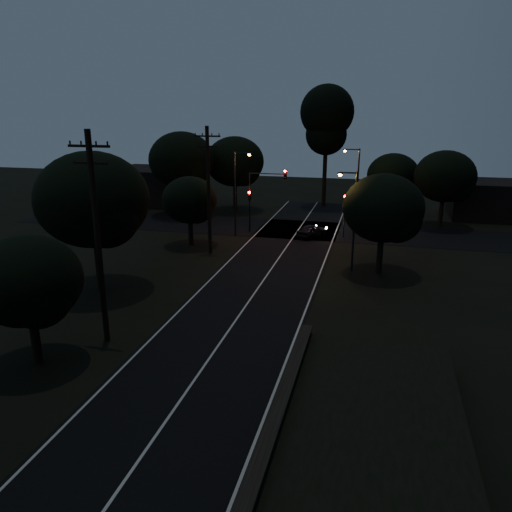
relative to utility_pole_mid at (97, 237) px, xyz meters
The scene contains 21 objects.
road_surface 18.13m from the utility_pole_mid, 69.58° to the left, with size 60.00×70.00×0.03m.
utility_pole_mid is the anchor object (origin of this frame).
utility_pole_far 17.00m from the utility_pole_mid, 90.00° to the left, with size 2.20×0.30×10.50m.
tree_left_b 3.93m from the utility_pole_mid, 120.42° to the right, with size 5.05×5.05×6.42m.
tree_left_c 8.06m from the utility_pole_mid, 121.75° to the left, with size 7.37×7.37×9.31m.
tree_left_d 19.13m from the utility_pole_mid, 97.02° to the left, with size 4.84×4.84×6.15m.
tree_far_nw 34.97m from the utility_pole_mid, 94.52° to the left, with size 6.82×6.82×8.64m.
tree_far_w 31.81m from the utility_pole_mid, 104.09° to the left, with size 7.31×7.31×9.33m.
tree_far_ne 38.07m from the utility_pole_mid, 66.46° to the left, with size 5.62×5.62×7.11m.
tree_far_e 37.75m from the utility_pole_mid, 57.62° to the left, with size 6.12×6.12×7.77m.
tree_right_a 20.59m from the utility_pole_mid, 46.33° to the left, with size 5.84×5.84×7.42m.
tall_pine 40.88m from the utility_pole_mid, 80.07° to the left, with size 6.38×6.38×14.50m.
building_left 39.72m from the utility_pole_mid, 110.73° to the left, with size 10.00×8.00×4.40m, color black.
building_right 46.19m from the utility_pole_mid, 55.62° to the left, with size 9.00×7.00×4.00m, color black.
signal_left 25.19m from the utility_pole_mid, 86.79° to the left, with size 0.28×0.35×4.10m.
signal_right 27.30m from the utility_pole_mid, 67.01° to the left, with size 0.28×0.35×4.10m.
signal_mast 25.22m from the utility_pole_mid, 82.96° to the left, with size 3.70×0.35×6.25m.
streetlight_a 23.04m from the utility_pole_mid, 88.27° to the left, with size 1.66×0.26×8.00m.
streetlight_b 31.15m from the utility_pole_mid, 68.70° to the left, with size 1.66×0.26×8.00m.
streetlight_c 19.15m from the utility_pole_mid, 51.74° to the left, with size 1.46×0.26×7.50m.
car 26.10m from the utility_pole_mid, 72.59° to the left, with size 1.45×3.61×1.23m, color black.
Camera 1 is at (7.59, -6.64, 12.08)m, focal length 35.00 mm.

